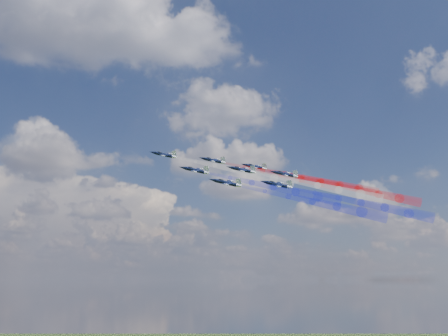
{
  "coord_description": "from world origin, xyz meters",
  "views": [
    {
      "loc": [
        -15.33,
        -157.1,
        105.0
      ],
      "look_at": [
        7.81,
        5.95,
        142.14
      ],
      "focal_mm": 39.96,
      "sensor_mm": 36.0,
      "label": 1
    }
  ],
  "objects": [
    {
      "name": "trail_rear_right",
      "position": [
        53.49,
        2.17,
        135.22
      ],
      "size": [
        40.35,
        15.67,
        14.26
      ],
      "primitive_type": null,
      "rotation": [
        0.26,
        -0.33,
        1.2
      ],
      "color": "red"
    },
    {
      "name": "trail_inner_right",
      "position": [
        29.34,
        11.8,
        141.65
      ],
      "size": [
        40.35,
        15.67,
        14.26
      ],
      "primitive_type": null,
      "rotation": [
        0.26,
        -0.33,
        1.2
      ],
      "color": "red"
    },
    {
      "name": "trail_inner_left",
      "position": [
        21.02,
        -9.7,
        133.03
      ],
      "size": [
        40.35,
        15.67,
        14.26
      ],
      "primitive_type": null,
      "rotation": [
        0.26,
        -0.33,
        1.2
      ],
      "color": "#1820D3"
    },
    {
      "name": "jet_outer_right",
      "position": [
        22.24,
        24.0,
        147.09
      ],
      "size": [
        12.92,
        11.27,
        7.75
      ],
      "primitive_type": null,
      "rotation": [
        0.26,
        -0.33,
        1.2
      ],
      "color": "black"
    },
    {
      "name": "trail_lead",
      "position": [
        11.37,
        6.43,
        141.82
      ],
      "size": [
        40.35,
        15.67,
        14.26
      ],
      "primitive_type": null,
      "rotation": [
        0.26,
        -0.33,
        1.2
      ],
      "color": "white"
    },
    {
      "name": "trail_rear_left",
      "position": [
        45.73,
        -17.5,
        127.57
      ],
      "size": [
        40.35,
        15.67,
        14.26
      ],
      "primitive_type": null,
      "rotation": [
        0.26,
        -0.33,
        1.2
      ],
      "color": "#1820D3"
    },
    {
      "name": "jet_outer_left",
      "position": [
        5.55,
        -15.11,
        132.89
      ],
      "size": [
        12.92,
        11.27,
        7.75
      ],
      "primitive_type": null,
      "rotation": [
        0.26,
        -0.33,
        1.2
      ],
      "color": "black"
    },
    {
      "name": "jet_lead",
      "position": [
        -12.3,
        13.31,
        147.9
      ],
      "size": [
        12.92,
        11.27,
        7.75
      ],
      "primitive_type": null,
      "rotation": [
        0.26,
        -0.33,
        1.2
      ],
      "color": "black"
    },
    {
      "name": "jet_inner_right",
      "position": [
        5.67,
        18.68,
        147.73
      ],
      "size": [
        12.92,
        11.27,
        7.75
      ],
      "primitive_type": null,
      "rotation": [
        0.26,
        -0.33,
        1.2
      ],
      "color": "black"
    },
    {
      "name": "jet_center_third",
      "position": [
        13.61,
        3.44,
        141.14
      ],
      "size": [
        12.92,
        11.27,
        7.75
      ],
      "primitive_type": null,
      "rotation": [
        0.26,
        -0.33,
        1.2
      ],
      "color": "black"
    },
    {
      "name": "jet_inner_left",
      "position": [
        -2.64,
        -2.82,
        139.11
      ],
      "size": [
        12.92,
        11.27,
        7.75
      ],
      "primitive_type": null,
      "rotation": [
        0.26,
        -0.33,
        1.2
      ],
      "color": "black"
    },
    {
      "name": "jet_rear_left",
      "position": [
        22.06,
        -10.61,
        133.64
      ],
      "size": [
        12.92,
        11.27,
        7.75
      ],
      "primitive_type": null,
      "rotation": [
        0.26,
        -0.33,
        1.2
      ],
      "color": "black"
    },
    {
      "name": "trail_outer_right",
      "position": [
        45.91,
        17.12,
        141.01
      ],
      "size": [
        40.35,
        15.67,
        14.26
      ],
      "primitive_type": null,
      "rotation": [
        0.26,
        -0.33,
        1.2
      ],
      "color": "red"
    },
    {
      "name": "trail_center_third",
      "position": [
        37.27,
        -3.44,
        135.06
      ],
      "size": [
        40.35,
        15.67,
        14.26
      ],
      "primitive_type": null,
      "rotation": [
        0.26,
        -0.33,
        1.2
      ],
      "color": "white"
    },
    {
      "name": "jet_rear_right",
      "position": [
        29.82,
        9.05,
        141.3
      ],
      "size": [
        12.92,
        11.27,
        7.75
      ],
      "primitive_type": null,
      "rotation": [
        0.26,
        -0.33,
        1.2
      ],
      "color": "black"
    },
    {
      "name": "trail_outer_left",
      "position": [
        29.22,
        -21.99,
        126.81
      ],
      "size": [
        40.35,
        15.67,
        14.26
      ],
      "primitive_type": null,
      "rotation": [
        0.26,
        -0.33,
        1.2
      ],
      "color": "#1820D3"
    }
  ]
}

